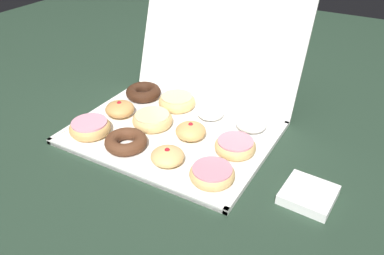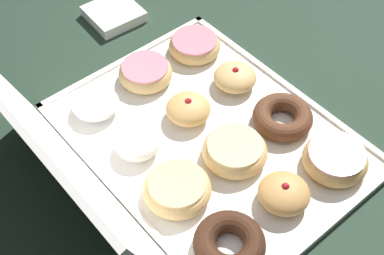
{
  "view_description": "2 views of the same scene",
  "coord_description": "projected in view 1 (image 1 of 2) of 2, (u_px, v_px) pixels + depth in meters",
  "views": [
    {
      "loc": [
        0.51,
        -0.78,
        0.61
      ],
      "look_at": [
        0.06,
        0.02,
        0.03
      ],
      "focal_mm": 36.14,
      "sensor_mm": 36.0,
      "label": 1
    },
    {
      "loc": [
        -0.47,
        0.44,
        0.79
      ],
      "look_at": [
        0.03,
        0.02,
        0.03
      ],
      "focal_mm": 50.48,
      "sensor_mm": 36.0,
      "label": 2
    }
  ],
  "objects": [
    {
      "name": "pink_frosted_donut_0",
      "position": [
        90.0,
        127.0,
        1.09
      ],
      "size": [
        0.12,
        0.12,
        0.04
      ],
      "color": "tan",
      "rests_on": "donut_box"
    },
    {
      "name": "glazed_ring_donut_5",
      "position": [
        152.0,
        120.0,
        1.12
      ],
      "size": [
        0.12,
        0.12,
        0.04
      ],
      "color": "#E5B770",
      "rests_on": "donut_box"
    },
    {
      "name": "chocolate_cake_ring_donut_1",
      "position": [
        126.0,
        142.0,
        1.03
      ],
      "size": [
        0.11,
        0.11,
        0.03
      ],
      "color": "#59331E",
      "rests_on": "donut_box"
    },
    {
      "name": "glazed_ring_donut_9",
      "position": [
        177.0,
        101.0,
        1.22
      ],
      "size": [
        0.12,
        0.12,
        0.04
      ],
      "color": "#E5B770",
      "rests_on": "donut_box"
    },
    {
      "name": "box_lid_open",
      "position": [
        219.0,
        39.0,
        1.21
      ],
      "size": [
        0.55,
        0.14,
        0.4
      ],
      "primitive_type": "cube",
      "rotation": [
        1.24,
        0.0,
        0.0
      ],
      "color": "white",
      "rests_on": "ground"
    },
    {
      "name": "jelly_filled_donut_6",
      "position": [
        191.0,
        131.0,
        1.07
      ],
      "size": [
        0.09,
        0.09,
        0.05
      ],
      "color": "tan",
      "rests_on": "donut_box"
    },
    {
      "name": "pink_frosted_donut_3",
      "position": [
        212.0,
        174.0,
        0.92
      ],
      "size": [
        0.11,
        0.11,
        0.03
      ],
      "color": "#E5B770",
      "rests_on": "donut_box"
    },
    {
      "name": "jelly_filled_donut_4",
      "position": [
        119.0,
        109.0,
        1.17
      ],
      "size": [
        0.09,
        0.09,
        0.05
      ],
      "color": "tan",
      "rests_on": "donut_box"
    },
    {
      "name": "donut_box",
      "position": [
        172.0,
        133.0,
        1.11
      ],
      "size": [
        0.55,
        0.42,
        0.01
      ],
      "color": "white",
      "rests_on": "ground"
    },
    {
      "name": "powdered_filled_donut_11",
      "position": [
        251.0,
        123.0,
        1.11
      ],
      "size": [
        0.09,
        0.09,
        0.04
      ],
      "color": "white",
      "rests_on": "donut_box"
    },
    {
      "name": "chocolate_cake_ring_donut_8",
      "position": [
        143.0,
        92.0,
        1.28
      ],
      "size": [
        0.12,
        0.12,
        0.04
      ],
      "color": "#381E11",
      "rests_on": "donut_box"
    },
    {
      "name": "pink_frosted_donut_7",
      "position": [
        235.0,
        146.0,
        1.01
      ],
      "size": [
        0.11,
        0.11,
        0.04
      ],
      "color": "#E5B770",
      "rests_on": "donut_box"
    },
    {
      "name": "napkin_stack",
      "position": [
        308.0,
        195.0,
        0.88
      ],
      "size": [
        0.12,
        0.12,
        0.02
      ],
      "primitive_type": "cube",
      "rotation": [
        0.0,
        0.0,
        -0.06
      ],
      "color": "white",
      "rests_on": "ground"
    },
    {
      "name": "ground_plane",
      "position": [
        172.0,
        135.0,
        1.11
      ],
      "size": [
        3.0,
        3.0,
        0.0
      ],
      "primitive_type": "plane",
      "color": "#233828"
    },
    {
      "name": "jelly_filled_donut_2",
      "position": [
        167.0,
        156.0,
        0.97
      ],
      "size": [
        0.09,
        0.09,
        0.05
      ],
      "color": "#E5B770",
      "rests_on": "donut_box"
    },
    {
      "name": "powdered_filled_donut_10",
      "position": [
        210.0,
        112.0,
        1.16
      ],
      "size": [
        0.08,
        0.08,
        0.04
      ],
      "color": "white",
      "rests_on": "donut_box"
    }
  ]
}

